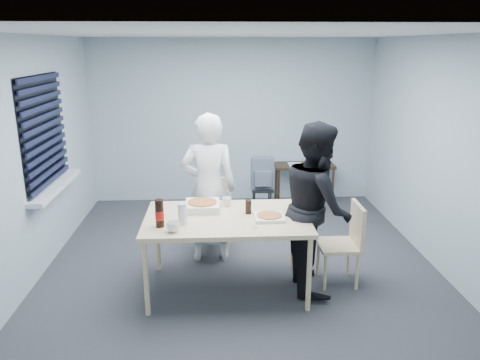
{
  "coord_description": "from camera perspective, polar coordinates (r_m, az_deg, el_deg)",
  "views": [
    {
      "loc": [
        -0.27,
        -4.97,
        2.49
      ],
      "look_at": [
        -0.01,
        0.1,
        1.02
      ],
      "focal_mm": 35.0,
      "sensor_mm": 36.0,
      "label": 1
    }
  ],
  "objects": [
    {
      "name": "room",
      "position": [
        5.8,
        -22.41,
        4.52
      ],
      "size": [
        5.0,
        5.0,
        5.0
      ],
      "color": "#333237",
      "rests_on": "ground"
    },
    {
      "name": "dining_table",
      "position": [
        4.78,
        -1.63,
        -5.15
      ],
      "size": [
        1.66,
        1.05,
        0.81
      ],
      "color": "beige",
      "rests_on": "ground"
    },
    {
      "name": "chair_far",
      "position": [
        5.87,
        -3.28,
        -3.53
      ],
      "size": [
        0.42,
        0.42,
        0.89
      ],
      "color": "beige",
      "rests_on": "ground"
    },
    {
      "name": "chair_right",
      "position": [
        5.13,
        12.89,
        -6.94
      ],
      "size": [
        0.42,
        0.42,
        0.89
      ],
      "color": "beige",
      "rests_on": "ground"
    },
    {
      "name": "person_white",
      "position": [
        5.43,
        -3.83,
        -1.05
      ],
      "size": [
        0.65,
        0.42,
        1.77
      ],
      "primitive_type": "imported",
      "rotation": [
        0.0,
        0.0,
        3.14
      ],
      "color": "silver",
      "rests_on": "ground"
    },
    {
      "name": "person_black",
      "position": [
        4.88,
        9.31,
        -3.26
      ],
      "size": [
        0.47,
        0.86,
        1.77
      ],
      "primitive_type": "imported",
      "rotation": [
        0.0,
        0.0,
        1.57
      ],
      "color": "black",
      "rests_on": "ground"
    },
    {
      "name": "side_table",
      "position": [
        7.63,
        7.85,
        1.34
      ],
      "size": [
        0.95,
        0.42,
        0.63
      ],
      "color": "#322013",
      "rests_on": "ground"
    },
    {
      "name": "stool",
      "position": [
        6.99,
        2.69,
        -1.82
      ],
      "size": [
        0.32,
        0.32,
        0.44
      ],
      "color": "black",
      "rests_on": "ground"
    },
    {
      "name": "backpack",
      "position": [
        6.88,
        2.74,
        0.79
      ],
      "size": [
        0.33,
        0.24,
        0.46
      ],
      "rotation": [
        0.0,
        0.0,
        -0.15
      ],
      "color": "slate",
      "rests_on": "stool"
    },
    {
      "name": "pizza_box_a",
      "position": [
        4.97,
        -4.61,
        -3.12
      ],
      "size": [
        0.36,
        0.36,
        0.09
      ],
      "rotation": [
        0.0,
        0.0,
        -0.29
      ],
      "color": "white",
      "rests_on": "dining_table"
    },
    {
      "name": "pizza_box_b",
      "position": [
        4.71,
        3.59,
        -4.49
      ],
      "size": [
        0.3,
        0.3,
        0.04
      ],
      "rotation": [
        0.0,
        0.0,
        -0.2
      ],
      "color": "white",
      "rests_on": "dining_table"
    },
    {
      "name": "mug_a",
      "position": [
        4.42,
        -8.15,
        -5.67
      ],
      "size": [
        0.17,
        0.17,
        0.1
      ],
      "primitive_type": "imported",
      "rotation": [
        0.0,
        0.0,
        0.52
      ],
      "color": "white",
      "rests_on": "dining_table"
    },
    {
      "name": "mug_b",
      "position": [
        5.07,
        -1.61,
        -2.64
      ],
      "size": [
        0.1,
        0.1,
        0.09
      ],
      "primitive_type": "imported",
      "color": "white",
      "rests_on": "dining_table"
    },
    {
      "name": "cola_glass",
      "position": [
        4.82,
        1.02,
        -3.31
      ],
      "size": [
        0.08,
        0.08,
        0.14
      ],
      "primitive_type": "cylinder",
      "rotation": [
        0.0,
        0.0,
        0.39
      ],
      "color": "black",
      "rests_on": "dining_table"
    },
    {
      "name": "soda_bottle",
      "position": [
        4.53,
        -9.79,
        -4.08
      ],
      "size": [
        0.09,
        0.09,
        0.27
      ],
      "rotation": [
        0.0,
        0.0,
        0.13
      ],
      "color": "black",
      "rests_on": "dining_table"
    },
    {
      "name": "plastic_cups",
      "position": [
        4.58,
        -7.04,
        -4.08
      ],
      "size": [
        0.11,
        0.11,
        0.21
      ],
      "primitive_type": "cylinder",
      "rotation": [
        0.0,
        0.0,
        -0.29
      ],
      "color": "silver",
      "rests_on": "dining_table"
    },
    {
      "name": "rubber_band",
      "position": [
        4.49,
        1.79,
        -5.78
      ],
      "size": [
        0.07,
        0.07,
        0.0
      ],
      "primitive_type": "torus",
      "rotation": [
        0.0,
        0.0,
        0.35
      ],
      "color": "red",
      "rests_on": "dining_table"
    },
    {
      "name": "papers",
      "position": [
        7.57,
        6.78,
        1.89
      ],
      "size": [
        0.29,
        0.34,
        0.0
      ],
      "primitive_type": "cube",
      "rotation": [
        0.0,
        0.0,
        -0.25
      ],
      "color": "white",
      "rests_on": "side_table"
    },
    {
      "name": "black_box",
      "position": [
        7.68,
        9.46,
        2.17
      ],
      "size": [
        0.14,
        0.12,
        0.05
      ],
      "primitive_type": "cube",
      "rotation": [
        0.0,
        0.0,
        -0.26
      ],
      "color": "black",
      "rests_on": "side_table"
    }
  ]
}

